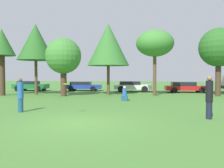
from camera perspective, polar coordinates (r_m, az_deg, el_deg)
The scene contains 15 objects.
ground_plane at distance 9.58m, azimuth -7.73°, elevation -9.50°, with size 120.00×120.00×0.00m, color #477A33.
person_thrower at distance 12.99m, azimuth -21.60°, elevation -2.52°, with size 0.31×0.31×1.78m.
person_catcher at distance 11.07m, azimuth 22.83°, elevation -2.92°, with size 0.31×0.31×1.92m.
frisbee at distance 11.32m, azimuth -11.34°, elevation -0.03°, with size 0.26×0.26×0.07m.
bystander_sitting at distance 17.39m, azimuth 3.12°, elevation -2.65°, with size 0.45×0.38×1.12m.
tree_0 at distance 24.30m, azimuth -25.54°, elevation 8.87°, with size 2.51×2.51×6.27m.
tree_1 at distance 24.22m, azimuth -18.29°, elevation 9.73°, with size 3.55×3.55×6.93m.
tree_2 at distance 21.69m, azimuth -11.88°, elevation 6.66°, with size 3.25×3.25×5.30m.
tree_3 at distance 22.93m, azimuth -0.92°, elevation 9.64°, with size 4.09×4.09×6.94m.
tree_4 at distance 22.06m, azimuth 10.51°, elevation 9.74°, with size 3.48×3.48×6.09m.
tree_5 at distance 23.33m, azimuth 24.77°, elevation 8.08°, with size 3.51×3.51×6.20m.
parked_car_green at distance 29.91m, azimuth -19.45°, elevation -0.35°, with size 4.11×2.18×1.18m.
parked_car_blue at distance 28.38m, azimuth -7.21°, elevation -0.46°, with size 4.35×2.07×1.12m.
parked_car_white at distance 26.67m, azimuth 4.99°, elevation -0.50°, with size 4.30×2.23×1.20m.
parked_car_red at distance 26.84m, azimuth 17.63°, elevation -0.68°, with size 4.65×2.12×1.16m.
Camera 1 is at (2.66, -9.00, 1.96)m, focal length 37.13 mm.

